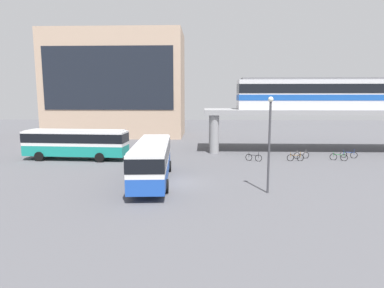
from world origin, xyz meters
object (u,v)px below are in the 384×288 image
object	(u,v)px
station_building	(116,85)
bicycle_silver	(301,155)
bicycle_green	(339,157)
bus_secondary	(76,141)
bicycle_black	(254,158)
bus_main	(152,157)
bicycle_blue	(349,155)
train	(324,93)
bicycle_brown	(295,158)

from	to	relation	value
station_building	bicycle_silver	distance (m)	33.88
bicycle_green	bus_secondary	bearing A→B (deg)	-179.17
station_building	bus_secondary	xyz separation A→B (m)	(1.18, -21.73, -6.77)
station_building	bicycle_silver	bearing A→B (deg)	-38.27
bicycle_black	bus_main	bearing A→B (deg)	-136.83
bus_main	bicycle_blue	bearing A→B (deg)	28.39
train	bicycle_brown	distance (m)	10.97
bicycle_silver	bicycle_green	distance (m)	3.79
bicycle_black	train	bearing A→B (deg)	36.59
train	bicycle_green	xyz separation A→B (m)	(-0.39, -6.49, -6.82)
train	bicycle_blue	bearing A→B (deg)	-74.80
station_building	bicycle_green	bearing A→B (deg)	-35.93
bicycle_brown	bus_secondary	bearing A→B (deg)	179.95
bicycle_silver	bicycle_blue	bearing A→B (deg)	5.96
bicycle_brown	bicycle_green	distance (m)	4.73
bicycle_blue	bicycle_brown	xyz separation A→B (m)	(-6.43, -1.98, 0.00)
bicycle_blue	bicycle_black	distance (m)	11.07
bicycle_green	bus_main	bearing A→B (deg)	-153.11
bus_secondary	bicycle_silver	distance (m)	24.69
bicycle_brown	bicycle_green	bearing A→B (deg)	5.18
bicycle_silver	bicycle_brown	xyz separation A→B (m)	(-1.05, -1.42, 0.00)
bicycle_brown	bicycle_green	xyz separation A→B (m)	(4.71, 0.43, 0.00)
bicycle_brown	bicycle_green	size ratio (longest dim) A/B	1.08
bus_secondary	bus_main	bearing A→B (deg)	-42.85
bicycle_blue	bicycle_black	xyz separation A→B (m)	(-10.86, -2.13, 0.00)
station_building	train	bearing A→B (deg)	-26.45
station_building	bicycle_brown	xyz separation A→B (m)	(24.72, -21.75, -8.40)
bus_main	bicycle_green	world-z (taller)	bus_main
station_building	bicycle_brown	world-z (taller)	station_building
train	bicycle_blue	world-z (taller)	train
bicycle_silver	bicycle_green	xyz separation A→B (m)	(3.65, -0.99, 0.00)
bus_secondary	bicycle_brown	size ratio (longest dim) A/B	6.24
station_building	bicycle_blue	distance (m)	37.84
bicycle_blue	bicycle_silver	xyz separation A→B (m)	(-5.38, -0.56, 0.00)
bus_main	bicycle_black	bearing A→B (deg)	43.17
bus_main	bicycle_green	xyz separation A→B (m)	(18.55, 9.41, -1.63)
bicycle_silver	bicycle_black	bearing A→B (deg)	-164.01
bicycle_silver	bicycle_black	xyz separation A→B (m)	(-5.48, -1.57, 0.00)
bicycle_brown	bicycle_blue	bearing A→B (deg)	17.11
station_building	bicycle_brown	bearing A→B (deg)	-41.35
bus_main	bicycle_brown	distance (m)	16.58
bus_main	bus_secondary	xyz separation A→B (m)	(-9.70, 9.00, 0.00)
bus_secondary	bicycle_blue	size ratio (longest dim) A/B	6.54
bus_secondary	bicycle_green	distance (m)	28.30
bus_secondary	bicycle_green	size ratio (longest dim) A/B	6.74
bus_main	bicycle_green	distance (m)	20.86
station_building	bicycle_blue	bearing A→B (deg)	-32.40
bus_secondary	bicycle_silver	xyz separation A→B (m)	(24.60, 1.40, -1.63)
station_building	bicycle_silver	size ratio (longest dim) A/B	12.91
train	bicycle_silver	distance (m)	9.65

